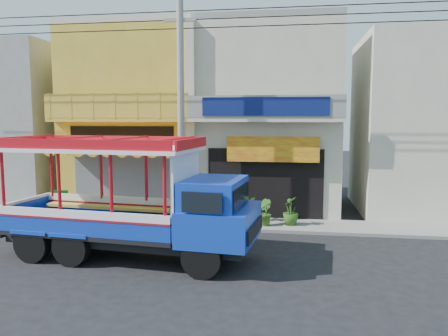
# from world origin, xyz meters

# --- Properties ---
(ground) EXTENTS (90.00, 90.00, 0.00)m
(ground) POSITION_xyz_m (0.00, 0.00, 0.00)
(ground) COLOR black
(ground) RESTS_ON ground
(sidewalk) EXTENTS (30.00, 2.00, 0.12)m
(sidewalk) POSITION_xyz_m (0.00, 4.00, 0.06)
(sidewalk) COLOR slate
(sidewalk) RESTS_ON ground
(shophouse_left) EXTENTS (6.00, 7.50, 8.24)m
(shophouse_left) POSITION_xyz_m (-4.00, 7.96, 4.11)
(shophouse_left) COLOR gold
(shophouse_left) RESTS_ON ground
(shophouse_right) EXTENTS (6.00, 6.75, 8.24)m
(shophouse_right) POSITION_xyz_m (2.00, 7.96, 4.11)
(shophouse_right) COLOR beige
(shophouse_right) RESTS_ON ground
(party_pilaster) EXTENTS (0.35, 0.30, 8.00)m
(party_pilaster) POSITION_xyz_m (-1.00, 4.85, 4.00)
(party_pilaster) COLOR beige
(party_pilaster) RESTS_ON ground
(filler_building_left) EXTENTS (6.00, 6.00, 7.60)m
(filler_building_left) POSITION_xyz_m (-11.00, 8.00, 3.80)
(filler_building_left) COLOR gray
(filler_building_left) RESTS_ON ground
(filler_building_right) EXTENTS (6.00, 6.00, 7.60)m
(filler_building_right) POSITION_xyz_m (9.00, 8.00, 3.80)
(filler_building_right) COLOR beige
(filler_building_right) RESTS_ON ground
(utility_pole) EXTENTS (28.00, 0.26, 9.00)m
(utility_pole) POSITION_xyz_m (-0.85, 3.30, 5.03)
(utility_pole) COLOR gray
(utility_pole) RESTS_ON ground
(songthaew_truck) EXTENTS (7.81, 3.21, 3.55)m
(songthaew_truck) POSITION_xyz_m (-1.11, -0.54, 1.71)
(songthaew_truck) COLOR black
(songthaew_truck) RESTS_ON ground
(green_sign) EXTENTS (0.72, 0.44, 1.10)m
(green_sign) POSITION_xyz_m (-6.22, 3.77, 0.58)
(green_sign) COLOR black
(green_sign) RESTS_ON sidewalk
(potted_plant_a) EXTENTS (1.19, 1.25, 1.08)m
(potted_plant_a) POSITION_xyz_m (1.29, 4.21, 0.66)
(potted_plant_a) COLOR #2C5718
(potted_plant_a) RESTS_ON sidewalk
(potted_plant_b) EXTENTS (0.64, 0.68, 0.98)m
(potted_plant_b) POSITION_xyz_m (2.09, 3.65, 0.61)
(potted_plant_b) COLOR #2C5718
(potted_plant_b) RESTS_ON sidewalk
(potted_plant_c) EXTENTS (0.72, 0.72, 1.08)m
(potted_plant_c) POSITION_xyz_m (3.03, 3.88, 0.66)
(potted_plant_c) COLOR #2C5718
(potted_plant_c) RESTS_ON sidewalk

